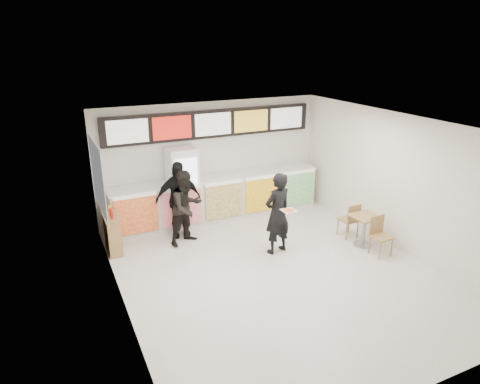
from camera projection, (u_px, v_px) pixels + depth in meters
floor at (277, 273)px, 8.65m from camera, size 7.00×7.00×0.00m
ceiling at (282, 126)px, 7.64m from camera, size 7.00×7.00×0.00m
wall_back at (212, 160)px, 11.13m from camera, size 6.00×0.00×6.00m
wall_left at (119, 232)px, 6.95m from camera, size 0.00×7.00×7.00m
wall_right at (398, 183)px, 9.34m from camera, size 0.00×7.00×7.00m
service_counter at (218, 198)px, 11.09m from camera, size 5.56×0.77×1.14m
menu_board at (212, 124)px, 10.73m from camera, size 5.50×0.14×0.70m
drinks_fridge at (183, 187)px, 10.59m from camera, size 0.70×0.67×2.00m
mirror_panel at (97, 176)px, 8.96m from camera, size 0.01×2.00×1.50m
customer_main at (277, 213)px, 9.21m from camera, size 0.74×0.57×1.83m
customer_left at (186, 207)px, 9.67m from camera, size 1.02×0.91×1.73m
customer_mid at (178, 199)px, 10.02m from camera, size 1.10×0.52×1.83m
pizza_slice at (289, 210)px, 8.75m from camera, size 0.36×0.36×0.02m
cafe_table at (365, 225)px, 9.65m from camera, size 0.60×1.48×0.86m
condiment_ledge at (113, 233)px, 9.38m from camera, size 0.31×0.77×1.03m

